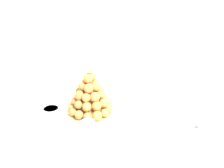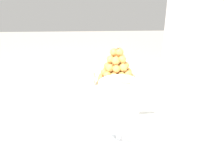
# 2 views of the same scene
# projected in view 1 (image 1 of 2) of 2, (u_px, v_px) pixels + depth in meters

# --- Properties ---
(buffet_table) EXTENTS (1.36, 0.93, 0.75)m
(buffet_table) POSITION_uv_depth(u_px,v_px,m) (129.00, 141.00, 1.14)
(buffet_table) COLOR brown
(buffet_table) RESTS_ON ground_plane
(serving_tray) EXTENTS (0.59, 0.40, 0.02)m
(serving_tray) POSITION_uv_depth(u_px,v_px,m) (95.00, 117.00, 1.16)
(serving_tray) COLOR white
(serving_tray) RESTS_ON buffet_table
(croquembouche) EXTENTS (0.23, 0.23, 0.25)m
(croquembouche) POSITION_uv_depth(u_px,v_px,m) (90.00, 96.00, 1.15)
(croquembouche) COLOR tan
(croquembouche) RESTS_ON serving_tray
(dessert_cup_left) EXTENTS (0.06, 0.06, 0.05)m
(dessert_cup_left) POSITION_uv_depth(u_px,v_px,m) (40.00, 121.00, 1.07)
(dessert_cup_left) COLOR silver
(dessert_cup_left) RESTS_ON serving_tray
(dessert_cup_mid_left) EXTENTS (0.05, 0.05, 0.05)m
(dessert_cup_mid_left) POSITION_uv_depth(u_px,v_px,m) (64.00, 123.00, 1.06)
(dessert_cup_mid_left) COLOR silver
(dessert_cup_mid_left) RESTS_ON serving_tray
(dessert_cup_centre) EXTENTS (0.06, 0.06, 0.05)m
(dessert_cup_centre) POSITION_uv_depth(u_px,v_px,m) (88.00, 126.00, 1.03)
(dessert_cup_centre) COLOR silver
(dessert_cup_centre) RESTS_ON serving_tray
(dessert_cup_mid_right) EXTENTS (0.06, 0.06, 0.06)m
(dessert_cup_mid_right) POSITION_uv_depth(u_px,v_px,m) (112.00, 129.00, 1.00)
(dessert_cup_mid_right) COLOR silver
(dessert_cup_mid_right) RESTS_ON serving_tray
(dessert_cup_right) EXTENTS (0.06, 0.06, 0.06)m
(dessert_cup_right) POSITION_uv_depth(u_px,v_px,m) (139.00, 131.00, 0.99)
(dessert_cup_right) COLOR silver
(dessert_cup_right) RESTS_ON serving_tray
(creme_brulee_ramekin) EXTENTS (0.08, 0.08, 0.02)m
(creme_brulee_ramekin) POSITION_uv_depth(u_px,v_px,m) (51.00, 110.00, 1.19)
(creme_brulee_ramekin) COLOR white
(creme_brulee_ramekin) RESTS_ON serving_tray
(macaron_goblet) EXTENTS (0.14, 0.14, 0.25)m
(macaron_goblet) POSITION_uv_depth(u_px,v_px,m) (202.00, 96.00, 1.02)
(macaron_goblet) COLOR white
(macaron_goblet) RESTS_ON buffet_table
(wine_glass) EXTENTS (0.07, 0.07, 0.15)m
(wine_glass) POSITION_uv_depth(u_px,v_px,m) (108.00, 81.00, 1.29)
(wine_glass) COLOR silver
(wine_glass) RESTS_ON buffet_table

